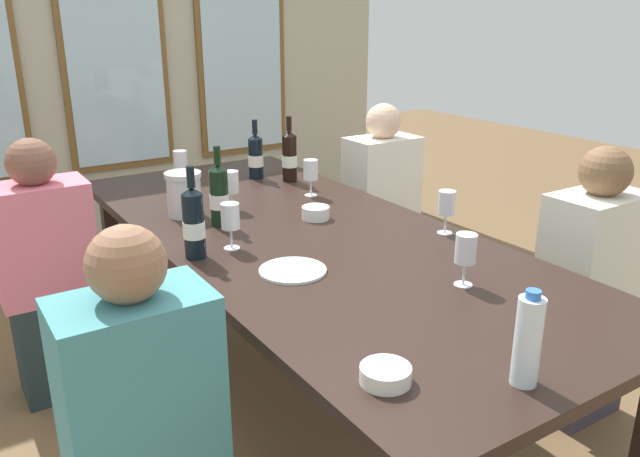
% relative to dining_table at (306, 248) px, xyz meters
% --- Properties ---
extents(ground_plane, '(12.00, 12.00, 0.00)m').
position_rel_dining_table_xyz_m(ground_plane, '(0.00, 0.00, -0.68)').
color(ground_plane, brown).
extents(back_wall_with_windows, '(4.30, 0.10, 2.90)m').
position_rel_dining_table_xyz_m(back_wall_with_windows, '(0.00, 2.50, 0.77)').
color(back_wall_with_windows, '#B7B199').
rests_on(back_wall_with_windows, ground).
extents(dining_table, '(1.10, 2.61, 0.74)m').
position_rel_dining_table_xyz_m(dining_table, '(0.00, 0.00, 0.00)').
color(dining_table, black).
rests_on(dining_table, ground).
extents(white_plate_0, '(0.23, 0.23, 0.01)m').
position_rel_dining_table_xyz_m(white_plate_0, '(-0.24, -0.30, 0.06)').
color(white_plate_0, white).
rests_on(white_plate_0, dining_table).
extents(metal_pitcher, '(0.16, 0.16, 0.19)m').
position_rel_dining_table_xyz_m(metal_pitcher, '(-0.31, 0.48, 0.16)').
color(metal_pitcher, silver).
rests_on(metal_pitcher, dining_table).
extents(wine_bottle_0, '(0.08, 0.08, 0.33)m').
position_rel_dining_table_xyz_m(wine_bottle_0, '(0.35, 0.74, 0.19)').
color(wine_bottle_0, black).
rests_on(wine_bottle_0, dining_table).
extents(wine_bottle_1, '(0.08, 0.08, 0.33)m').
position_rel_dining_table_xyz_m(wine_bottle_1, '(-0.24, 0.28, 0.19)').
color(wine_bottle_1, black).
rests_on(wine_bottle_1, dining_table).
extents(wine_bottle_2, '(0.08, 0.08, 0.31)m').
position_rel_dining_table_xyz_m(wine_bottle_2, '(0.24, 0.88, 0.18)').
color(wine_bottle_2, black).
rests_on(wine_bottle_2, dining_table).
extents(wine_bottle_3, '(0.08, 0.08, 0.33)m').
position_rel_dining_table_xyz_m(wine_bottle_3, '(-0.46, -0.00, 0.19)').
color(wine_bottle_3, black).
rests_on(wine_bottle_3, dining_table).
extents(tasting_bowl_0, '(0.12, 0.12, 0.04)m').
position_rel_dining_table_xyz_m(tasting_bowl_0, '(-0.40, -1.00, 0.08)').
color(tasting_bowl_0, white).
rests_on(tasting_bowl_0, dining_table).
extents(tasting_bowl_1, '(0.12, 0.12, 0.05)m').
position_rel_dining_table_xyz_m(tasting_bowl_1, '(0.13, 0.14, 0.09)').
color(tasting_bowl_1, white).
rests_on(tasting_bowl_1, dining_table).
extents(water_bottle, '(0.06, 0.06, 0.24)m').
position_rel_dining_table_xyz_m(water_bottle, '(-0.12, -1.18, 0.17)').
color(water_bottle, white).
rests_on(water_bottle, dining_table).
extents(wine_glass_0, '(0.07, 0.07, 0.17)m').
position_rel_dining_table_xyz_m(wine_glass_0, '(-0.32, 0.01, 0.18)').
color(wine_glass_0, white).
rests_on(wine_glass_0, dining_table).
extents(wine_glass_1, '(0.07, 0.07, 0.17)m').
position_rel_dining_table_xyz_m(wine_glass_1, '(0.46, -0.29, 0.18)').
color(wine_glass_1, white).
rests_on(wine_glass_1, dining_table).
extents(wine_glass_2, '(0.07, 0.07, 0.17)m').
position_rel_dining_table_xyz_m(wine_glass_2, '(-0.11, 0.45, 0.18)').
color(wine_glass_2, white).
rests_on(wine_glass_2, dining_table).
extents(wine_glass_3, '(0.07, 0.07, 0.17)m').
position_rel_dining_table_xyz_m(wine_glass_3, '(0.16, -0.69, 0.18)').
color(wine_glass_3, white).
rests_on(wine_glass_3, dining_table).
extents(wine_glass_4, '(0.07, 0.07, 0.17)m').
position_rel_dining_table_xyz_m(wine_glass_4, '(-0.14, 0.97, 0.18)').
color(wine_glass_4, white).
rests_on(wine_glass_4, dining_table).
extents(wine_glass_5, '(0.07, 0.07, 0.17)m').
position_rel_dining_table_xyz_m(wine_glass_5, '(0.30, 0.45, 0.18)').
color(wine_glass_5, white).
rests_on(wine_glass_5, dining_table).
extents(seated_person_0, '(0.38, 0.24, 1.11)m').
position_rel_dining_table_xyz_m(seated_person_0, '(-0.87, -0.62, -0.15)').
color(seated_person_0, '#293240').
rests_on(seated_person_0, ground).
extents(seated_person_1, '(0.38, 0.24, 1.11)m').
position_rel_dining_table_xyz_m(seated_person_1, '(0.87, -0.68, -0.15)').
color(seated_person_1, '#3A3441').
rests_on(seated_person_1, ground).
extents(seated_person_2, '(0.38, 0.24, 1.11)m').
position_rel_dining_table_xyz_m(seated_person_2, '(-0.87, 0.62, -0.15)').
color(seated_person_2, '#233234').
rests_on(seated_person_2, ground).
extents(seated_person_3, '(0.38, 0.24, 1.11)m').
position_rel_dining_table_xyz_m(seated_person_3, '(0.87, 0.63, -0.15)').
color(seated_person_3, '#372C30').
rests_on(seated_person_3, ground).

